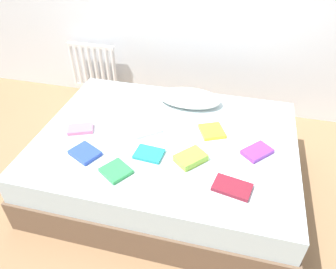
% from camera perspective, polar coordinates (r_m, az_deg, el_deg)
% --- Properties ---
extents(ground_plane, '(8.00, 8.00, 0.00)m').
position_cam_1_polar(ground_plane, '(2.79, -0.25, -8.42)').
color(ground_plane, '#93704C').
extents(bed, '(2.00, 1.50, 0.50)m').
position_cam_1_polar(bed, '(2.61, -0.27, -4.68)').
color(bed, brown).
rests_on(bed, ground).
extents(radiator, '(0.56, 0.04, 0.54)m').
position_cam_1_polar(radiator, '(3.85, -13.26, 11.75)').
color(radiator, white).
rests_on(radiator, ground).
extents(pillow, '(0.56, 0.31, 0.11)m').
position_cam_1_polar(pillow, '(2.81, 3.83, 6.56)').
color(pillow, white).
rests_on(pillow, bed).
extents(textbook_purple, '(0.24, 0.25, 0.03)m').
position_cam_1_polar(textbook_purple, '(2.37, 15.73, -3.00)').
color(textbook_purple, purple).
rests_on(textbook_purple, bed).
extents(textbook_white, '(0.26, 0.25, 0.03)m').
position_cam_1_polar(textbook_white, '(2.50, -3.95, 0.80)').
color(textbook_white, white).
rests_on(textbook_white, bed).
extents(textbook_green, '(0.24, 0.24, 0.03)m').
position_cam_1_polar(textbook_green, '(2.17, -9.34, -6.46)').
color(textbook_green, green).
rests_on(textbook_green, bed).
extents(textbook_maroon, '(0.26, 0.19, 0.03)m').
position_cam_1_polar(textbook_maroon, '(2.09, 11.46, -9.26)').
color(textbook_maroon, maroon).
rests_on(textbook_maroon, bed).
extents(textbook_pink, '(0.22, 0.19, 0.03)m').
position_cam_1_polar(textbook_pink, '(2.59, -15.45, 0.96)').
color(textbook_pink, pink).
rests_on(textbook_pink, bed).
extents(textbook_lime, '(0.24, 0.25, 0.05)m').
position_cam_1_polar(textbook_lime, '(2.23, 4.11, -4.23)').
color(textbook_lime, '#8CC638').
rests_on(textbook_lime, bed).
extents(textbook_blue, '(0.25, 0.23, 0.03)m').
position_cam_1_polar(textbook_blue, '(2.35, -14.70, -3.23)').
color(textbook_blue, '#2847B7').
rests_on(textbook_blue, bed).
extents(textbook_yellow, '(0.24, 0.25, 0.03)m').
position_cam_1_polar(textbook_yellow, '(2.50, 7.91, 0.60)').
color(textbook_yellow, yellow).
rests_on(textbook_yellow, bed).
extents(textbook_teal, '(0.21, 0.17, 0.02)m').
position_cam_1_polar(textbook_teal, '(2.28, -3.43, -3.49)').
color(textbook_teal, teal).
rests_on(textbook_teal, bed).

